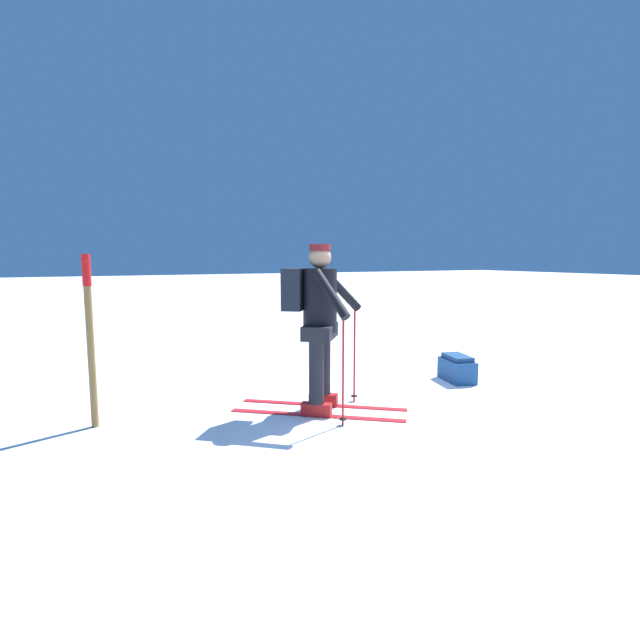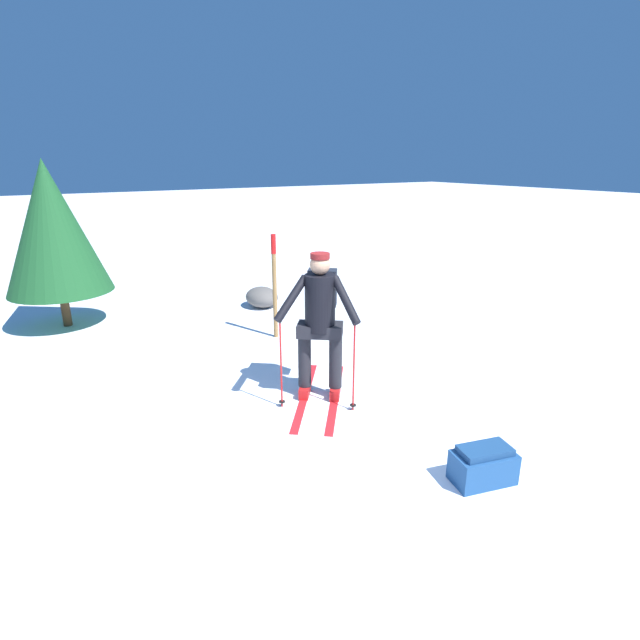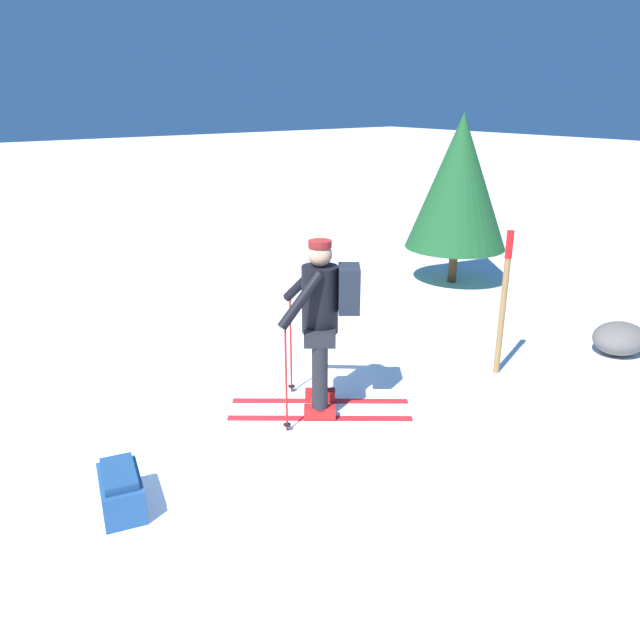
# 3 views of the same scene
# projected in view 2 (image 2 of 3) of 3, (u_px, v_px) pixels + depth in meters

# --- Properties ---
(ground_plane) EXTENTS (80.00, 80.00, 0.00)m
(ground_plane) POSITION_uv_depth(u_px,v_px,m) (326.00, 433.00, 5.08)
(ground_plane) COLOR white
(skier) EXTENTS (1.67, 1.44, 1.70)m
(skier) POSITION_uv_depth(u_px,v_px,m) (320.00, 316.00, 5.58)
(skier) COLOR red
(skier) RESTS_ON ground_plane
(dropped_backpack) EXTENTS (0.42, 0.59, 0.33)m
(dropped_backpack) POSITION_uv_depth(u_px,v_px,m) (483.00, 465.00, 4.27)
(dropped_backpack) COLOR navy
(dropped_backpack) RESTS_ON ground_plane
(trail_marker) EXTENTS (0.08, 0.08, 1.60)m
(trail_marker) POSITION_uv_depth(u_px,v_px,m) (274.00, 279.00, 7.51)
(trail_marker) COLOR olive
(trail_marker) RESTS_ON ground_plane
(rock_boulder) EXTENTS (0.68, 0.58, 0.38)m
(rock_boulder) POSITION_uv_depth(u_px,v_px,m) (262.00, 297.00, 9.31)
(rock_boulder) COLOR #5B5651
(rock_boulder) RESTS_ON ground_plane
(pine_tree) EXTENTS (1.60, 1.60, 2.67)m
(pine_tree) POSITION_uv_depth(u_px,v_px,m) (52.00, 227.00, 7.82)
(pine_tree) COLOR #4C331E
(pine_tree) RESTS_ON ground_plane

